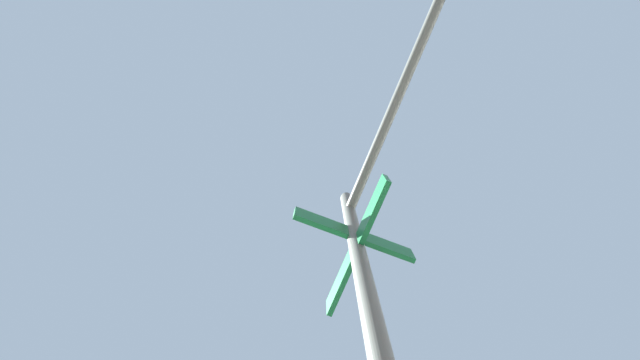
% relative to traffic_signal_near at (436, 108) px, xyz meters
% --- Properties ---
extents(traffic_signal_near, '(2.70, 1.85, 5.50)m').
position_rel_traffic_signal_near_xyz_m(traffic_signal_near, '(0.00, 0.00, 0.00)').
color(traffic_signal_near, '#474C47').
rests_on(traffic_signal_near, ground_plane).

